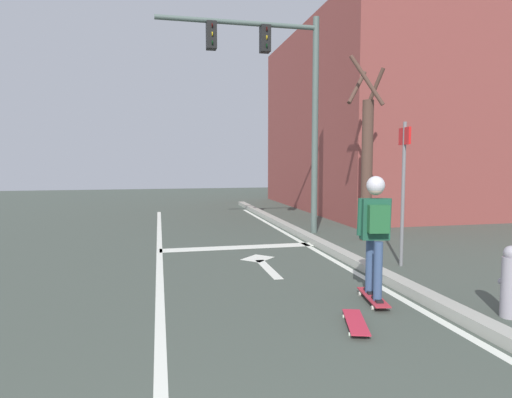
{
  "coord_description": "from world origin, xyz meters",
  "views": [
    {
      "loc": [
        -0.08,
        -0.51,
        1.88
      ],
      "look_at": [
        1.64,
        7.22,
        1.2
      ],
      "focal_mm": 30.6,
      "sensor_mm": 36.0,
      "label": 1
    }
  ],
  "objects_px": {
    "traffic_signal_mast": "(277,80)",
    "roadside_tree": "(367,161)",
    "fire_hydrant": "(510,282)",
    "street_sign_post": "(404,174)",
    "skater": "(375,222)",
    "spare_skateboard": "(356,322)",
    "skateboard": "(373,297)"
  },
  "relations": [
    {
      "from": "street_sign_post",
      "to": "roadside_tree",
      "type": "xyz_separation_m",
      "value": [
        0.57,
        2.53,
        0.21
      ]
    },
    {
      "from": "spare_skateboard",
      "to": "skateboard",
      "type": "bearing_deg",
      "value": 51.09
    },
    {
      "from": "skater",
      "to": "roadside_tree",
      "type": "xyz_separation_m",
      "value": [
        2.03,
        4.31,
        0.78
      ]
    },
    {
      "from": "spare_skateboard",
      "to": "fire_hydrant",
      "type": "relative_size",
      "value": 0.94
    },
    {
      "from": "roadside_tree",
      "to": "skateboard",
      "type": "bearing_deg",
      "value": -115.34
    },
    {
      "from": "street_sign_post",
      "to": "skater",
      "type": "bearing_deg",
      "value": -129.64
    },
    {
      "from": "traffic_signal_mast",
      "to": "fire_hydrant",
      "type": "height_order",
      "value": "traffic_signal_mast"
    },
    {
      "from": "skater",
      "to": "traffic_signal_mast",
      "type": "height_order",
      "value": "traffic_signal_mast"
    },
    {
      "from": "skater",
      "to": "traffic_signal_mast",
      "type": "xyz_separation_m",
      "value": [
        0.19,
        5.58,
        2.82
      ]
    },
    {
      "from": "traffic_signal_mast",
      "to": "street_sign_post",
      "type": "xyz_separation_m",
      "value": [
        1.28,
        -3.81,
        -2.25
      ]
    },
    {
      "from": "skateboard",
      "to": "skater",
      "type": "height_order",
      "value": "skater"
    },
    {
      "from": "traffic_signal_mast",
      "to": "roadside_tree",
      "type": "bearing_deg",
      "value": -34.75
    },
    {
      "from": "spare_skateboard",
      "to": "traffic_signal_mast",
      "type": "height_order",
      "value": "traffic_signal_mast"
    },
    {
      "from": "traffic_signal_mast",
      "to": "roadside_tree",
      "type": "distance_m",
      "value": 3.03
    },
    {
      "from": "skater",
      "to": "roadside_tree",
      "type": "height_order",
      "value": "roadside_tree"
    },
    {
      "from": "skater",
      "to": "fire_hydrant",
      "type": "distance_m",
      "value": 1.71
    },
    {
      "from": "street_sign_post",
      "to": "traffic_signal_mast",
      "type": "bearing_deg",
      "value": 108.51
    },
    {
      "from": "skateboard",
      "to": "traffic_signal_mast",
      "type": "bearing_deg",
      "value": 88.04
    },
    {
      "from": "street_sign_post",
      "to": "fire_hydrant",
      "type": "relative_size",
      "value": 2.93
    },
    {
      "from": "roadside_tree",
      "to": "spare_skateboard",
      "type": "bearing_deg",
      "value": -117.64
    },
    {
      "from": "skater",
      "to": "spare_skateboard",
      "type": "xyz_separation_m",
      "value": [
        -0.61,
        -0.74,
        -1.03
      ]
    },
    {
      "from": "skateboard",
      "to": "street_sign_post",
      "type": "xyz_separation_m",
      "value": [
        1.47,
        1.76,
        1.59
      ]
    },
    {
      "from": "roadside_tree",
      "to": "skater",
      "type": "bearing_deg",
      "value": -115.29
    },
    {
      "from": "skater",
      "to": "traffic_signal_mast",
      "type": "distance_m",
      "value": 6.26
    },
    {
      "from": "fire_hydrant",
      "to": "traffic_signal_mast",
      "type": "bearing_deg",
      "value": 100.07
    },
    {
      "from": "skateboard",
      "to": "skater",
      "type": "relative_size",
      "value": 0.55
    },
    {
      "from": "skateboard",
      "to": "traffic_signal_mast",
      "type": "xyz_separation_m",
      "value": [
        0.19,
        5.57,
        3.84
      ]
    },
    {
      "from": "street_sign_post",
      "to": "fire_hydrant",
      "type": "distance_m",
      "value": 2.9
    },
    {
      "from": "traffic_signal_mast",
      "to": "street_sign_post",
      "type": "bearing_deg",
      "value": -71.49
    },
    {
      "from": "fire_hydrant",
      "to": "roadside_tree",
      "type": "distance_m",
      "value": 5.4
    },
    {
      "from": "traffic_signal_mast",
      "to": "fire_hydrant",
      "type": "relative_size",
      "value": 6.29
    },
    {
      "from": "skateboard",
      "to": "fire_hydrant",
      "type": "height_order",
      "value": "fire_hydrant"
    }
  ]
}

